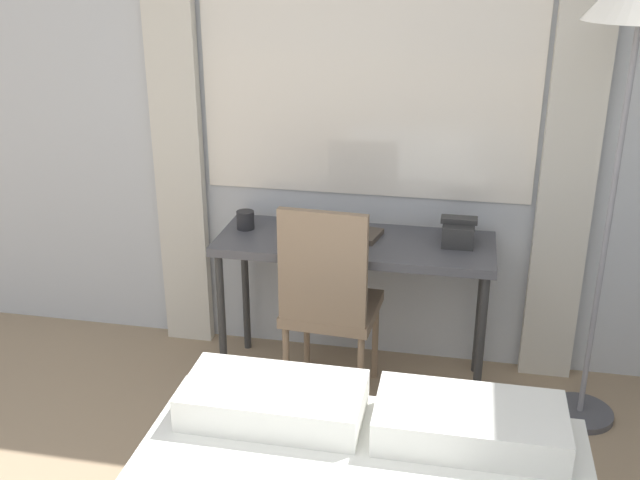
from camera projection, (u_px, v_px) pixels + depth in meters
name	position (u px, v px, depth m)	size (l,w,h in m)	color
wall_back_with_window	(321.00, 86.00, 3.45)	(4.80, 0.13, 2.70)	silver
desk	(355.00, 254.00, 3.39)	(1.25, 0.46, 0.72)	#4C4C51
desk_chair	(328.00, 297.00, 3.27)	(0.42, 0.42, 0.96)	#8C7259
standing_lamp	(639.00, 20.00, 2.71)	(0.42, 0.42, 1.95)	#4C4C51
telephone	(458.00, 231.00, 3.31)	(0.16, 0.18, 0.12)	#2D2D2D
book	(350.00, 233.00, 3.41)	(0.30, 0.22, 0.02)	#4C4238
mug	(245.00, 220.00, 3.48)	(0.08, 0.08, 0.09)	#262628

